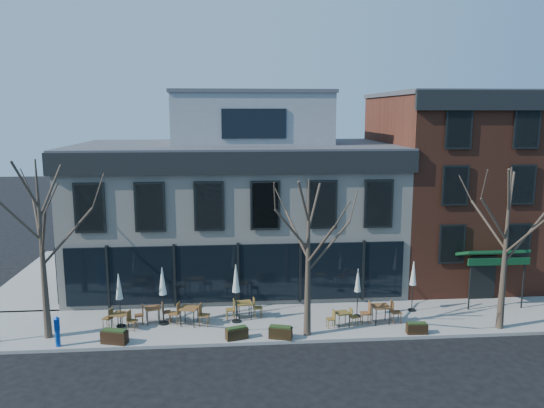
{
  "coord_description": "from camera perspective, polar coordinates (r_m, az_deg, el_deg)",
  "views": [
    {
      "loc": [
        -0.46,
        -26.13,
        10.01
      ],
      "look_at": [
        1.91,
        2.0,
        5.11
      ],
      "focal_mm": 35.0,
      "sensor_mm": 36.0,
      "label": 1
    }
  ],
  "objects": [
    {
      "name": "planter_2",
      "position": [
        24.04,
        0.93,
        -13.62
      ],
      "size": [
        1.09,
        0.67,
        0.57
      ],
      "color": "black",
      "rests_on": "sidewalk_front"
    },
    {
      "name": "planter_1",
      "position": [
        24.05,
        -3.81,
        -13.67
      ],
      "size": [
        1.04,
        0.67,
        0.54
      ],
      "color": "black",
      "rests_on": "sidewalk_front"
    },
    {
      "name": "umbrella_1",
      "position": [
        25.45,
        -11.7,
        -8.44
      ],
      "size": [
        0.44,
        0.44,
        2.78
      ],
      "color": "black",
      "rests_on": "sidewalk_front"
    },
    {
      "name": "cafe_set_1",
      "position": [
        26.22,
        -12.69,
        -11.39
      ],
      "size": [
        1.78,
        0.84,
        0.91
      ],
      "color": "brown",
      "rests_on": "sidewalk_front"
    },
    {
      "name": "corner_building",
      "position": [
        31.65,
        -3.79,
        0.21
      ],
      "size": [
        18.39,
        10.39,
        11.1
      ],
      "color": "beige",
      "rests_on": "ground"
    },
    {
      "name": "call_box",
      "position": [
        24.86,
        -22.1,
        -12.48
      ],
      "size": [
        0.28,
        0.27,
        1.36
      ],
      "color": "#0D3EAA",
      "rests_on": "sidewalk_front"
    },
    {
      "name": "cafe_set_0",
      "position": [
        25.9,
        -16.04,
        -11.82
      ],
      "size": [
        1.75,
        0.98,
        0.9
      ],
      "color": "brown",
      "rests_on": "sidewalk_front"
    },
    {
      "name": "planter_0",
      "position": [
        24.53,
        -16.59,
        -13.49
      ],
      "size": [
        1.2,
        0.73,
        0.63
      ],
      "color": "black",
      "rests_on": "sidewalk_front"
    },
    {
      "name": "cafe_set_3",
      "position": [
        26.18,
        -3.02,
        -11.13
      ],
      "size": [
        1.85,
        0.81,
        0.96
      ],
      "color": "brown",
      "rests_on": "sidewalk_front"
    },
    {
      "name": "sidewalk_side",
      "position": [
        35.32,
        -22.58,
        -7.26
      ],
      "size": [
        4.5,
        12.0,
        0.15
      ],
      "primitive_type": "cube",
      "color": "gray",
      "rests_on": "ground"
    },
    {
      "name": "umbrella_2",
      "position": [
        25.24,
        -3.9,
        -8.33
      ],
      "size": [
        0.45,
        0.45,
        2.83
      ],
      "color": "black",
      "rests_on": "sidewalk_front"
    },
    {
      "name": "cafe_set_5",
      "position": [
        26.05,
        11.63,
        -11.33
      ],
      "size": [
        1.98,
        0.8,
        1.05
      ],
      "color": "brown",
      "rests_on": "sidewalk_front"
    },
    {
      "name": "umbrella_0",
      "position": [
        25.7,
        -16.13,
        -8.84
      ],
      "size": [
        0.41,
        0.41,
        2.54
      ],
      "color": "black",
      "rests_on": "sidewalk_front"
    },
    {
      "name": "cafe_set_4",
      "position": [
        25.44,
        7.57,
        -12.01
      ],
      "size": [
        1.6,
        0.72,
        0.82
      ],
      "color": "brown",
      "rests_on": "sidewalk_front"
    },
    {
      "name": "planter_3",
      "position": [
        25.38,
        15.32,
        -12.74
      ],
      "size": [
        0.95,
        0.42,
        0.52
      ],
      "color": "black",
      "rests_on": "sidewalk_front"
    },
    {
      "name": "tree_right",
      "position": [
        26.19,
        23.85,
        -4.23
      ],
      "size": [
        3.72,
        3.77,
        7.48
      ],
      "color": "#382B21",
      "rests_on": "sidewalk_front"
    },
    {
      "name": "sidewalk_front",
      "position": [
        26.22,
        3.76,
        -12.43
      ],
      "size": [
        33.5,
        4.7,
        0.15
      ],
      "primitive_type": "cube",
      "color": "gray",
      "rests_on": "ground"
    },
    {
      "name": "umbrella_3",
      "position": [
        26.22,
        9.21,
        -8.38
      ],
      "size": [
        0.39,
        0.39,
        2.43
      ],
      "color": "black",
      "rests_on": "sidewalk_front"
    },
    {
      "name": "red_brick_building",
      "position": [
        34.18,
        18.42,
        1.99
      ],
      "size": [
        8.2,
        11.78,
        11.18
      ],
      "color": "brown",
      "rests_on": "ground"
    },
    {
      "name": "umbrella_4",
      "position": [
        27.52,
        14.95,
        -7.49
      ],
      "size": [
        0.41,
        0.41,
        2.57
      ],
      "color": "black",
      "rests_on": "sidewalk_front"
    },
    {
      "name": "tree_corner",
      "position": [
        24.97,
        -23.5,
        -4.32
      ],
      "size": [
        3.93,
        3.98,
        7.92
      ],
      "color": "#382B21",
      "rests_on": "sidewalk_front"
    },
    {
      "name": "cafe_set_2",
      "position": [
        25.66,
        -8.89,
        -11.59
      ],
      "size": [
        2.01,
        0.95,
        1.03
      ],
      "color": "brown",
      "rests_on": "sidewalk_front"
    },
    {
      "name": "tree_mid",
      "position": [
        23.34,
        3.93,
        -5.62
      ],
      "size": [
        3.5,
        3.55,
        7.04
      ],
      "color": "#382B21",
      "rests_on": "sidewalk_front"
    },
    {
      "name": "ground",
      "position": [
        27.99,
        -3.63,
        -11.12
      ],
      "size": [
        120.0,
        120.0,
        0.0
      ],
      "primitive_type": "plane",
      "color": "black",
      "rests_on": "ground"
    }
  ]
}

